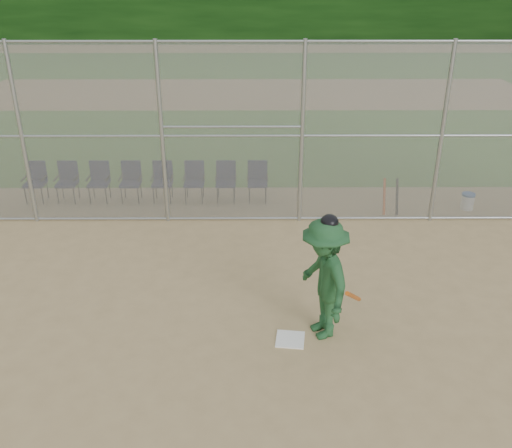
{
  "coord_description": "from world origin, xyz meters",
  "views": [
    {
      "loc": [
        -0.05,
        -6.82,
        5.56
      ],
      "look_at": [
        0.0,
        2.5,
        1.1
      ],
      "focal_mm": 40.0,
      "sensor_mm": 36.0,
      "label": 1
    }
  ],
  "objects_px": {
    "batter_at_plate": "(324,279)",
    "water_cooler": "(468,201)",
    "chair_0": "(35,183)",
    "home_plate": "(290,339)"
  },
  "relations": [
    {
      "from": "batter_at_plate",
      "to": "water_cooler",
      "type": "xyz_separation_m",
      "value": [
        4.03,
        4.9,
        -0.81
      ]
    },
    {
      "from": "water_cooler",
      "to": "chair_0",
      "type": "xyz_separation_m",
      "value": [
        -10.43,
        0.54,
        0.28
      ]
    },
    {
      "from": "batter_at_plate",
      "to": "water_cooler",
      "type": "distance_m",
      "value": 6.39
    },
    {
      "from": "batter_at_plate",
      "to": "water_cooler",
      "type": "bearing_deg",
      "value": 50.57
    },
    {
      "from": "home_plate",
      "to": "water_cooler",
      "type": "height_order",
      "value": "water_cooler"
    },
    {
      "from": "batter_at_plate",
      "to": "chair_0",
      "type": "distance_m",
      "value": 8.42
    },
    {
      "from": "chair_0",
      "to": "batter_at_plate",
      "type": "bearing_deg",
      "value": -40.34
    },
    {
      "from": "home_plate",
      "to": "batter_at_plate",
      "type": "relative_size",
      "value": 0.21
    },
    {
      "from": "water_cooler",
      "to": "chair_0",
      "type": "relative_size",
      "value": 0.41
    },
    {
      "from": "batter_at_plate",
      "to": "home_plate",
      "type": "bearing_deg",
      "value": -159.64
    }
  ]
}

